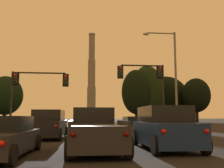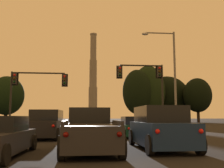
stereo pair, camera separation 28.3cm
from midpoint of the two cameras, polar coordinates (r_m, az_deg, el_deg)
suv_right_lane_second at (r=11.92m, az=11.10°, el=-9.44°), size 2.10×4.91×1.86m
hatchback_center_lane_front at (r=18.46m, az=-3.76°, el=-9.47°), size 1.91×4.11×1.44m
hatchback_right_lane_front at (r=18.57m, az=5.11°, el=-9.44°), size 2.03×4.15×1.44m
pickup_truck_center_lane_second at (r=11.23m, az=-4.09°, el=-10.18°), size 2.28×5.54×1.82m
suv_left_lane_front at (r=17.92m, az=-13.57°, el=-8.60°), size 2.21×4.94×1.86m
traffic_light_overhead_left at (r=25.78m, az=-17.01°, el=-0.37°), size 5.41×0.50×5.66m
traffic_light_overhead_right at (r=24.98m, az=8.10°, el=0.74°), size 4.57×0.50×6.37m
street_lamp at (r=25.45m, az=12.84°, el=2.91°), size 3.24×0.36×9.57m
smokestack at (r=137.25m, az=-4.10°, el=-0.28°), size 7.14×7.14×45.93m
treeline_center_left at (r=73.39m, az=8.04°, el=-1.70°), size 9.23×8.30×15.80m
treeline_center_right at (r=75.41m, az=18.22°, el=-2.33°), size 7.76×6.98×12.10m
treeline_far_right at (r=70.13m, az=5.60°, el=-1.71°), size 7.77×6.99×14.11m
treeline_far_left at (r=80.83m, az=11.94°, el=-2.84°), size 13.60×12.24×13.72m
treeline_right_mid at (r=71.21m, az=-21.85°, el=-2.35°), size 8.67×7.80×11.77m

